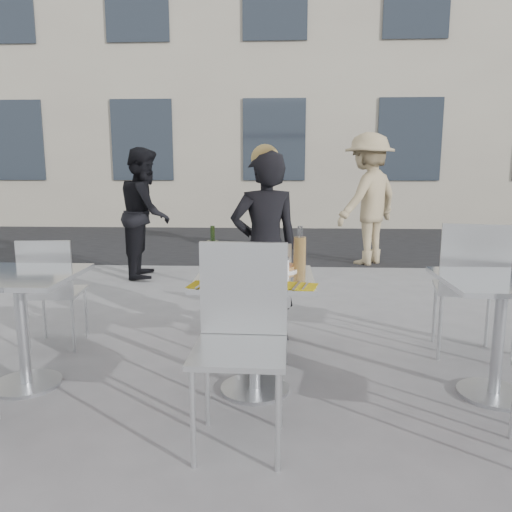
{
  "coord_description": "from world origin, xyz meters",
  "views": [
    {
      "loc": [
        0.15,
        -2.99,
        1.42
      ],
      "look_at": [
        0.0,
        0.15,
        0.85
      ],
      "focal_mm": 35.0,
      "sensor_mm": 36.0,
      "label": 1
    }
  ],
  "objects_px": {
    "pedestrian_a": "(146,213)",
    "napkin_left": "(205,285)",
    "woman_diner": "(265,248)",
    "wineglass_white_a": "(230,259)",
    "chair_far": "(261,292)",
    "salad_plate": "(263,271)",
    "side_chair_rfar": "(471,279)",
    "pizza_near": "(256,281)",
    "side_table_right": "(501,313)",
    "pedestrian_b": "(368,199)",
    "wine_bottle": "(213,254)",
    "wineglass_red_a": "(267,259)",
    "wineglass_red_b": "(273,258)",
    "sugar_shaker": "(284,266)",
    "chair_near": "(241,326)",
    "side_chair_lfar": "(51,285)",
    "wineglass_white_b": "(253,258)",
    "side_table_left": "(20,306)",
    "napkin_right": "(300,286)",
    "pizza_far": "(272,267)",
    "carafe": "(300,253)",
    "main_table": "(255,309)"
  },
  "relations": [
    {
      "from": "wineglass_white_a",
      "to": "wineglass_red_b",
      "type": "distance_m",
      "value": 0.26
    },
    {
      "from": "main_table",
      "to": "side_chair_rfar",
      "type": "height_order",
      "value": "side_chair_rfar"
    },
    {
      "from": "side_table_left",
      "to": "wineglass_red_b",
      "type": "relative_size",
      "value": 4.76
    },
    {
      "from": "pizza_far",
      "to": "woman_diner",
      "type": "bearing_deg",
      "value": 95.5
    },
    {
      "from": "side_chair_rfar",
      "to": "pizza_far",
      "type": "distance_m",
      "value": 1.51
    },
    {
      "from": "wineglass_white_b",
      "to": "wineglass_red_a",
      "type": "relative_size",
      "value": 1.0
    },
    {
      "from": "chair_far",
      "to": "carafe",
      "type": "distance_m",
      "value": 0.53
    },
    {
      "from": "chair_far",
      "to": "napkin_right",
      "type": "height_order",
      "value": "chair_far"
    },
    {
      "from": "wineglass_red_a",
      "to": "wineglass_red_b",
      "type": "relative_size",
      "value": 1.0
    },
    {
      "from": "chair_near",
      "to": "wineglass_white_b",
      "type": "bearing_deg",
      "value": 88.79
    },
    {
      "from": "woman_diner",
      "to": "pedestrian_a",
      "type": "bearing_deg",
      "value": -74.49
    },
    {
      "from": "pedestrian_a",
      "to": "pizza_far",
      "type": "height_order",
      "value": "pedestrian_a"
    },
    {
      "from": "pedestrian_b",
      "to": "wine_bottle",
      "type": "xyz_separation_m",
      "value": [
        -1.7,
        -4.18,
        -0.08
      ]
    },
    {
      "from": "sugar_shaker",
      "to": "napkin_left",
      "type": "bearing_deg",
      "value": -144.2
    },
    {
      "from": "chair_far",
      "to": "napkin_right",
      "type": "bearing_deg",
      "value": 102.32
    },
    {
      "from": "chair_far",
      "to": "woman_diner",
      "type": "height_order",
      "value": "woman_diner"
    },
    {
      "from": "chair_near",
      "to": "wine_bottle",
      "type": "xyz_separation_m",
      "value": [
        -0.23,
        0.68,
        0.26
      ]
    },
    {
      "from": "side_table_left",
      "to": "pizza_far",
      "type": "distance_m",
      "value": 1.63
    },
    {
      "from": "side_table_left",
      "to": "side_chair_rfar",
      "type": "relative_size",
      "value": 0.73
    },
    {
      "from": "salad_plate",
      "to": "wineglass_red_b",
      "type": "relative_size",
      "value": 1.4
    },
    {
      "from": "wine_bottle",
      "to": "pizza_far",
      "type": "bearing_deg",
      "value": 11.44
    },
    {
      "from": "salad_plate",
      "to": "carafe",
      "type": "distance_m",
      "value": 0.3
    },
    {
      "from": "woman_diner",
      "to": "wineglass_white_a",
      "type": "height_order",
      "value": "woman_diner"
    },
    {
      "from": "pedestrian_a",
      "to": "pizza_near",
      "type": "distance_m",
      "value": 3.85
    },
    {
      "from": "main_table",
      "to": "sugar_shaker",
      "type": "xyz_separation_m",
      "value": [
        0.18,
        0.08,
        0.26
      ]
    },
    {
      "from": "pizza_near",
      "to": "pizza_far",
      "type": "bearing_deg",
      "value": 77.12
    },
    {
      "from": "chair_near",
      "to": "napkin_left",
      "type": "xyz_separation_m",
      "value": [
        -0.23,
        0.3,
        0.15
      ]
    },
    {
      "from": "pedestrian_b",
      "to": "wine_bottle",
      "type": "relative_size",
      "value": 6.4
    },
    {
      "from": "carafe",
      "to": "sugar_shaker",
      "type": "distance_m",
      "value": 0.16
    },
    {
      "from": "chair_far",
      "to": "salad_plate",
      "type": "height_order",
      "value": "chair_far"
    },
    {
      "from": "wineglass_white_a",
      "to": "napkin_right",
      "type": "height_order",
      "value": "wineglass_white_a"
    },
    {
      "from": "chair_far",
      "to": "wineglass_white_a",
      "type": "distance_m",
      "value": 0.64
    },
    {
      "from": "wineglass_white_a",
      "to": "woman_diner",
      "type": "bearing_deg",
      "value": 79.42
    },
    {
      "from": "side_table_right",
      "to": "pizza_near",
      "type": "distance_m",
      "value": 1.51
    },
    {
      "from": "side_table_right",
      "to": "pedestrian_b",
      "type": "relative_size",
      "value": 0.4
    },
    {
      "from": "side_table_right",
      "to": "pizza_far",
      "type": "height_order",
      "value": "pizza_far"
    },
    {
      "from": "pedestrian_a",
      "to": "napkin_left",
      "type": "bearing_deg",
      "value": -168.07
    },
    {
      "from": "side_chair_rfar",
      "to": "pizza_near",
      "type": "bearing_deg",
      "value": 38.96
    },
    {
      "from": "wineglass_red_a",
      "to": "napkin_left",
      "type": "bearing_deg",
      "value": -144.08
    },
    {
      "from": "chair_near",
      "to": "salad_plate",
      "type": "distance_m",
      "value": 0.58
    },
    {
      "from": "sugar_shaker",
      "to": "wineglass_white_a",
      "type": "distance_m",
      "value": 0.35
    },
    {
      "from": "side_chair_lfar",
      "to": "wineglass_red_a",
      "type": "bearing_deg",
      "value": 153.14
    },
    {
      "from": "pedestrian_b",
      "to": "napkin_left",
      "type": "distance_m",
      "value": 4.87
    },
    {
      "from": "side_chair_lfar",
      "to": "wineglass_red_b",
      "type": "bearing_deg",
      "value": 154.15
    },
    {
      "from": "side_table_right",
      "to": "napkin_left",
      "type": "xyz_separation_m",
      "value": [
        -1.77,
        -0.24,
        0.21
      ]
    },
    {
      "from": "side_chair_rfar",
      "to": "chair_near",
      "type": "bearing_deg",
      "value": 47.71
    },
    {
      "from": "side_table_right",
      "to": "salad_plate",
      "type": "distance_m",
      "value": 1.47
    },
    {
      "from": "wineglass_white_b",
      "to": "napkin_right",
      "type": "height_order",
      "value": "wineglass_white_b"
    },
    {
      "from": "wineglass_red_a",
      "to": "carafe",
      "type": "bearing_deg",
      "value": 40.95
    },
    {
      "from": "sugar_shaker",
      "to": "wineglass_white_b",
      "type": "bearing_deg",
      "value": -166.31
    }
  ]
}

